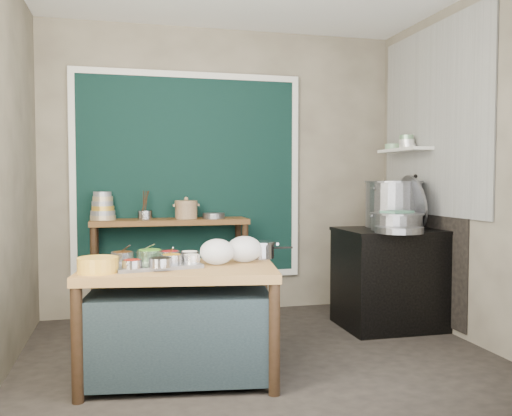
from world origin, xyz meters
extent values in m
cube|color=#2D2722|center=(0.00, 0.00, -0.01)|extent=(3.50, 3.00, 0.02)
cube|color=gray|center=(0.00, 1.51, 1.40)|extent=(3.50, 0.02, 2.80)
cube|color=gray|center=(1.76, 0.00, 1.40)|extent=(0.02, 3.00, 2.80)
cube|color=black|center=(-0.35, 1.47, 1.35)|extent=(2.10, 0.02, 1.90)
cube|color=#B2B2AA|center=(1.74, 0.55, 1.85)|extent=(0.02, 1.70, 1.70)
cube|color=black|center=(1.74, 0.65, 0.70)|extent=(0.01, 1.30, 1.30)
cube|color=beige|center=(1.63, 0.85, 1.60)|extent=(0.22, 0.70, 0.03)
cube|color=brown|center=(-0.62, -0.30, 0.38)|extent=(1.34, 0.89, 0.75)
cube|color=brown|center=(-0.55, 1.28, 0.47)|extent=(1.45, 0.40, 0.95)
cube|color=black|center=(1.35, 0.55, 0.42)|extent=(0.90, 0.68, 0.85)
cube|color=black|center=(1.35, 0.55, 0.86)|extent=(0.92, 0.69, 0.03)
cube|color=gray|center=(-0.77, -0.25, 0.76)|extent=(0.60, 0.48, 0.02)
cylinder|color=gray|center=(-0.80, -0.12, 0.81)|extent=(0.17, 0.17, 0.07)
cylinder|color=gray|center=(-0.93, -0.43, 0.80)|extent=(0.12, 0.12, 0.05)
cylinder|color=gray|center=(-0.67, -0.12, 0.80)|extent=(0.14, 0.14, 0.06)
cylinder|color=gray|center=(-0.67, -0.29, 0.80)|extent=(0.14, 0.14, 0.06)
cylinder|color=gray|center=(-0.98, -0.12, 0.80)|extent=(0.15, 0.15, 0.06)
cylinder|color=gray|center=(-0.54, -0.14, 0.80)|extent=(0.12, 0.12, 0.05)
cylinder|color=silver|center=(-0.54, -0.28, 0.80)|extent=(0.11, 0.11, 0.05)
cylinder|color=gray|center=(-0.76, -0.43, 0.80)|extent=(0.14, 0.14, 0.06)
cylinder|color=#BD8320|center=(-1.13, -0.41, 0.80)|extent=(0.27, 0.27, 0.10)
ellipsoid|color=white|center=(-0.37, -0.28, 0.84)|extent=(0.24, 0.20, 0.17)
ellipsoid|color=white|center=(-0.17, -0.22, 0.84)|extent=(0.30, 0.27, 0.18)
cylinder|color=tan|center=(-1.16, 1.31, 0.97)|extent=(0.23, 0.23, 0.04)
cylinder|color=gray|center=(-1.16, 1.31, 1.01)|extent=(0.22, 0.22, 0.04)
cylinder|color=gold|center=(-1.16, 1.31, 1.06)|extent=(0.20, 0.20, 0.04)
cylinder|color=gray|center=(-1.16, 1.31, 1.10)|extent=(0.19, 0.19, 0.04)
cylinder|color=tan|center=(-1.16, 1.31, 1.14)|extent=(0.18, 0.18, 0.04)
cylinder|color=gray|center=(-1.16, 1.31, 1.19)|extent=(0.16, 0.16, 0.04)
cylinder|color=gray|center=(-0.78, 1.29, 0.99)|extent=(0.18, 0.18, 0.08)
cylinder|color=gray|center=(-0.14, 1.24, 0.98)|extent=(0.25, 0.25, 0.05)
cylinder|color=gray|center=(1.54, 0.53, 1.12)|extent=(0.16, 0.50, 0.48)
cube|color=slate|center=(1.32, 0.41, 1.04)|extent=(0.28, 0.24, 0.02)
cylinder|color=gray|center=(1.23, 0.21, 0.91)|extent=(0.49, 0.49, 0.05)
cylinder|color=silver|center=(1.63, 0.82, 1.64)|extent=(0.15, 0.15, 0.04)
cylinder|color=silver|center=(1.63, 0.82, 1.68)|extent=(0.14, 0.14, 0.04)
cylinder|color=gray|center=(1.63, 0.82, 1.72)|extent=(0.13, 0.13, 0.04)
cylinder|color=gray|center=(1.63, 1.08, 1.64)|extent=(0.19, 0.19, 0.06)
camera|label=1|loc=(-0.97, -3.83, 1.32)|focal=38.00mm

